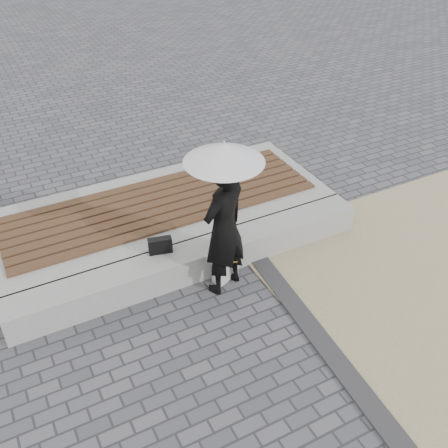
{
  "coord_description": "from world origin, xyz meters",
  "views": [
    {
      "loc": [
        -2.16,
        -3.38,
        4.7
      ],
      "look_at": [
        0.21,
        1.17,
        1.0
      ],
      "focal_mm": 41.89,
      "sensor_mm": 36.0,
      "label": 1
    }
  ],
  "objects_px": {
    "seating_ledge": "(195,260)",
    "woman": "(224,229)",
    "parasol": "(224,153)",
    "handbag": "(160,245)",
    "canvas_tote": "(225,267)"
  },
  "relations": [
    {
      "from": "seating_ledge",
      "to": "woman",
      "type": "relative_size",
      "value": 2.68
    },
    {
      "from": "seating_ledge",
      "to": "parasol",
      "type": "xyz_separation_m",
      "value": [
        0.21,
        -0.43,
        1.77
      ]
    },
    {
      "from": "handbag",
      "to": "canvas_tote",
      "type": "height_order",
      "value": "handbag"
    },
    {
      "from": "seating_ledge",
      "to": "parasol",
      "type": "bearing_deg",
      "value": -63.57
    },
    {
      "from": "parasol",
      "to": "woman",
      "type": "bearing_deg",
      "value": 180.0
    },
    {
      "from": "seating_ledge",
      "to": "canvas_tote",
      "type": "distance_m",
      "value": 0.42
    },
    {
      "from": "handbag",
      "to": "canvas_tote",
      "type": "bearing_deg",
      "value": -18.47
    },
    {
      "from": "canvas_tote",
      "to": "seating_ledge",
      "type": "bearing_deg",
      "value": 111.08
    },
    {
      "from": "seating_ledge",
      "to": "woman",
      "type": "height_order",
      "value": "woman"
    },
    {
      "from": "parasol",
      "to": "canvas_tote",
      "type": "height_order",
      "value": "parasol"
    },
    {
      "from": "handbag",
      "to": "canvas_tote",
      "type": "distance_m",
      "value": 0.91
    },
    {
      "from": "seating_ledge",
      "to": "handbag",
      "type": "relative_size",
      "value": 16.13
    },
    {
      "from": "parasol",
      "to": "canvas_tote",
      "type": "bearing_deg",
      "value": 56.05
    },
    {
      "from": "seating_ledge",
      "to": "canvas_tote",
      "type": "bearing_deg",
      "value": -45.88
    },
    {
      "from": "woman",
      "to": "seating_ledge",
      "type": "bearing_deg",
      "value": -85.59
    }
  ]
}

